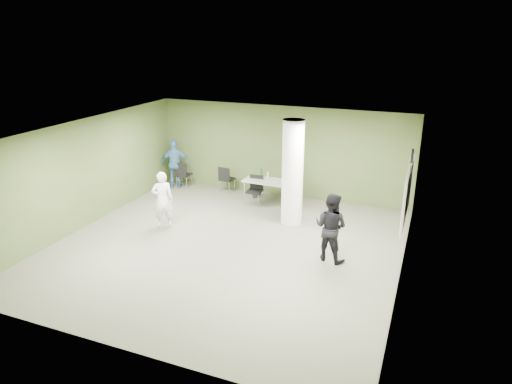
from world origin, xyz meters
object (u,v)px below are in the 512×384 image
at_px(woman_white, 163,199).
at_px(man_black, 331,227).
at_px(man_blue, 175,164).
at_px(folding_table, 271,182).
at_px(chair_back_left, 183,173).

distance_m(woman_white, man_black, 4.49).
bearing_deg(man_black, man_blue, -12.84).
bearing_deg(man_black, folding_table, -33.64).
height_order(chair_back_left, man_black, man_black).
bearing_deg(chair_back_left, man_blue, 11.32).
xyz_separation_m(man_black, man_blue, (-5.83, 3.05, 0.02)).
xyz_separation_m(folding_table, man_blue, (-3.43, 0.34, 0.10)).
xyz_separation_m(folding_table, woman_white, (-2.08, -2.51, 0.04)).
distance_m(chair_back_left, woman_white, 3.12).
distance_m(woman_white, man_blue, 3.15).
relative_size(chair_back_left, woman_white, 0.58).
xyz_separation_m(woman_white, man_black, (4.48, -0.20, 0.04)).
xyz_separation_m(woman_white, man_blue, (-1.35, 2.85, 0.06)).
bearing_deg(chair_back_left, folding_table, 170.98).
relative_size(man_black, man_blue, 0.98).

